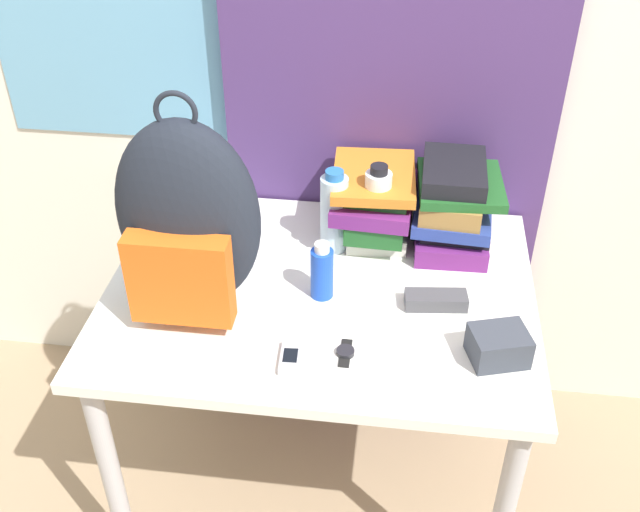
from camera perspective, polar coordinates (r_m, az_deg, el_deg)
name	(u,v)px	position (r m, az deg, el deg)	size (l,w,h in m)	color
wall_back	(342,23)	(2.07, 1.70, 17.32)	(6.00, 0.06, 2.50)	silver
curtain_blue	(393,33)	(2.01, 5.60, 16.58)	(0.91, 0.04, 2.50)	#4C336B
desk	(320,317)	(1.94, 0.00, -4.67)	(1.07, 0.81, 0.74)	silver
backpack	(188,223)	(1.72, -10.06, 2.52)	(0.33, 0.23, 0.55)	#1E232D
book_stack_left	(376,202)	(2.02, 4.32, 4.13)	(0.23, 0.29, 0.20)	silver
book_stack_center	(453,206)	(2.01, 10.12, 3.76)	(0.23, 0.28, 0.24)	#6B2370
water_bottle	(334,213)	(1.96, 1.08, 3.33)	(0.07, 0.07, 0.24)	silver
sports_bottle	(377,211)	(1.95, 4.36, 3.46)	(0.07, 0.07, 0.25)	white
sunscreen_bottle	(322,272)	(1.81, 0.15, -1.22)	(0.06, 0.06, 0.15)	blue
cell_phone	(290,358)	(1.68, -2.27, -7.77)	(0.05, 0.10, 0.02)	#B7BCC6
sunglasses_case	(436,300)	(1.83, 8.82, -3.34)	(0.16, 0.07, 0.04)	#47474C
camera_pouch	(499,346)	(1.71, 13.45, -6.66)	(0.15, 0.13, 0.07)	#383D47
wristwatch	(345,352)	(1.70, 1.95, -7.34)	(0.04, 0.09, 0.01)	black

